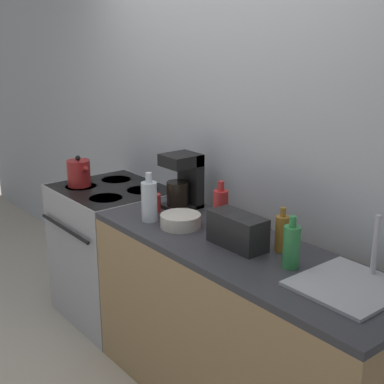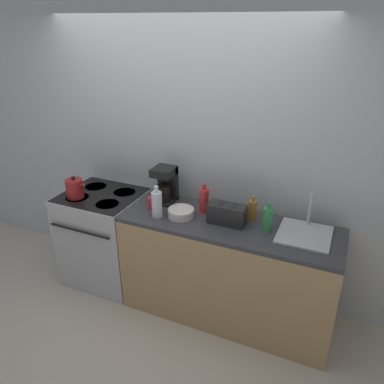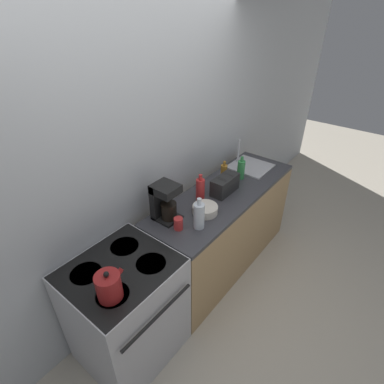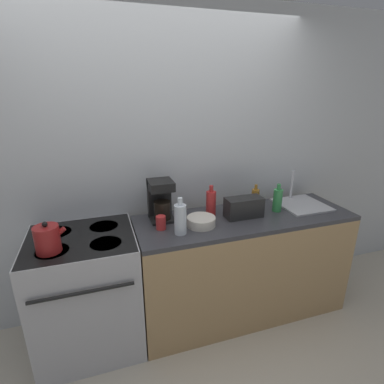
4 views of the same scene
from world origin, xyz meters
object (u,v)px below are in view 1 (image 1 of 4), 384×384
(kettle, at_px, (79,173))
(bowl, at_px, (181,221))
(stove, at_px, (114,251))
(toaster, at_px, (237,230))
(bottle_amber, at_px, (282,233))
(bottle_red, at_px, (221,208))
(bottle_clear, at_px, (149,201))
(coffee_maker, at_px, (184,180))
(cup_red, at_px, (154,203))
(bottle_green, at_px, (292,246))

(kettle, height_order, bowl, kettle)
(stove, height_order, toaster, toaster)
(bottle_amber, relative_size, bowl, 1.00)
(bottle_red, height_order, bottle_clear, bottle_clear)
(coffee_maker, height_order, cup_red, coffee_maker)
(coffee_maker, height_order, bottle_amber, coffee_maker)
(kettle, xyz_separation_m, bottle_red, (1.20, 0.22, 0.02))
(stove, height_order, kettle, kettle)
(bottle_green, xyz_separation_m, bowl, (-0.71, -0.07, -0.07))
(toaster, distance_m, bottle_red, 0.27)
(kettle, bearing_deg, bottle_clear, -1.25)
(cup_red, bearing_deg, bottle_green, 1.76)
(bottle_amber, relative_size, cup_red, 2.12)
(stove, xyz_separation_m, coffee_maker, (0.62, 0.14, 0.63))
(kettle, xyz_separation_m, bottle_green, (1.78, 0.13, 0.01))
(toaster, bearing_deg, bottle_red, 156.29)
(kettle, relative_size, bottle_amber, 0.97)
(stove, xyz_separation_m, bowl, (0.88, -0.09, 0.49))
(bottle_clear, xyz_separation_m, bowl, (0.19, 0.07, -0.08))
(toaster, relative_size, bottle_red, 1.18)
(toaster, relative_size, bottle_amber, 1.40)
(stove, relative_size, toaster, 3.07)
(kettle, xyz_separation_m, bottle_clear, (0.88, -0.02, 0.03))
(stove, distance_m, bottle_green, 1.69)
(bottle_red, bearing_deg, stove, -175.84)
(kettle, height_order, bottle_red, bottle_red)
(bottle_amber, xyz_separation_m, bottle_clear, (-0.75, -0.25, 0.02))
(bottle_clear, bearing_deg, bottle_amber, 18.80)
(toaster, xyz_separation_m, bottle_red, (-0.24, 0.11, 0.03))
(coffee_maker, xyz_separation_m, cup_red, (-0.04, -0.18, -0.12))
(stove, distance_m, bottle_red, 1.17)
(stove, relative_size, kettle, 4.41)
(bottle_green, relative_size, cup_red, 2.35)
(bottle_amber, bearing_deg, bowl, -162.26)
(toaster, relative_size, bowl, 1.39)
(bottle_clear, bearing_deg, stove, 166.95)
(bottle_amber, xyz_separation_m, bottle_red, (-0.42, -0.02, 0.02))
(bottle_red, height_order, bowl, bottle_red)
(bottle_clear, bearing_deg, cup_red, 135.66)
(bottle_amber, relative_size, bottle_red, 0.84)
(kettle, bearing_deg, bottle_amber, 8.25)
(kettle, distance_m, coffee_maker, 0.85)
(bottle_green, distance_m, cup_red, 1.02)
(coffee_maker, relative_size, bottle_amber, 1.49)
(bottle_green, relative_size, bottle_red, 0.93)
(bottle_red, xyz_separation_m, cup_red, (-0.45, -0.12, -0.06))
(bottle_green, distance_m, bottle_clear, 0.91)
(stove, xyz_separation_m, bottle_amber, (1.44, 0.09, 0.55))
(coffee_maker, distance_m, bottle_clear, 0.31)
(coffee_maker, bearing_deg, toaster, -14.92)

